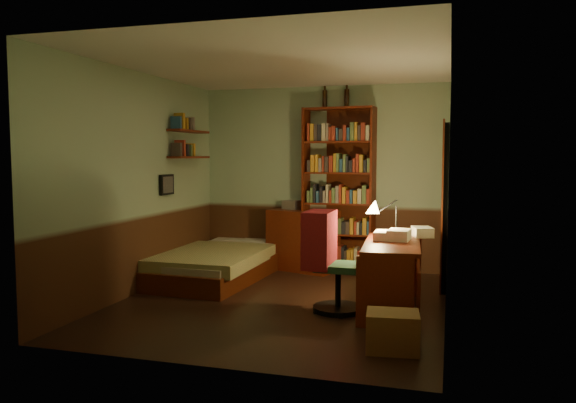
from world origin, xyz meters
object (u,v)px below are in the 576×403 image
(bed, at_px, (217,253))
(bookshelf, at_px, (339,190))
(mini_stereo, at_px, (292,205))
(office_chair, at_px, (338,266))
(cardboard_box_a, at_px, (393,331))
(dresser, at_px, (303,240))
(desk, at_px, (392,276))
(desk_lamp, at_px, (396,212))
(cardboard_box_b, at_px, (390,328))

(bed, height_order, bookshelf, bookshelf)
(mini_stereo, bearing_deg, bookshelf, 15.15)
(mini_stereo, distance_m, office_chair, 2.40)
(bookshelf, height_order, cardboard_box_a, bookshelf)
(dresser, distance_m, mini_stereo, 0.54)
(mini_stereo, bearing_deg, cardboard_box_a, -42.24)
(bookshelf, xyz_separation_m, desk, (0.93, -1.86, -0.78))
(desk_lamp, xyz_separation_m, cardboard_box_b, (0.08, -1.31, -0.90))
(desk, height_order, office_chair, office_chair)
(bed, distance_m, dresser, 1.26)
(dresser, height_order, office_chair, office_chair)
(bed, relative_size, cardboard_box_a, 5.11)
(desk, xyz_separation_m, desk_lamp, (0.00, 0.37, 0.64))
(desk_lamp, xyz_separation_m, cardboard_box_a, (0.13, -1.59, -0.84))
(bookshelf, bearing_deg, office_chair, -74.24)
(bed, relative_size, dresser, 2.30)
(desk_lamp, relative_size, office_chair, 0.57)
(bed, height_order, cardboard_box_b, bed)
(bed, distance_m, bookshelf, 1.89)
(bed, distance_m, cardboard_box_a, 3.36)
(bookshelf, bearing_deg, desk, -58.69)
(desk, xyz_separation_m, office_chair, (-0.53, -0.18, 0.12))
(mini_stereo, height_order, cardboard_box_a, mini_stereo)
(bed, bearing_deg, cardboard_box_b, -34.57)
(bed, relative_size, desk_lamp, 3.99)
(bed, height_order, mini_stereo, mini_stereo)
(desk, bearing_deg, cardboard_box_a, -87.70)
(mini_stereo, height_order, bookshelf, bookshelf)
(dresser, height_order, mini_stereo, mini_stereo)
(dresser, relative_size, mini_stereo, 4.14)
(bed, bearing_deg, mini_stereo, 53.36)
(mini_stereo, bearing_deg, cardboard_box_b, -40.65)
(desk, bearing_deg, office_chair, -164.83)
(bed, height_order, dresser, dresser)
(bookshelf, bearing_deg, cardboard_box_b, -65.40)
(bed, relative_size, cardboard_box_b, 7.55)
(desk, distance_m, desk_lamp, 0.74)
(dresser, xyz_separation_m, cardboard_box_a, (1.56, -3.00, -0.26))
(cardboard_box_a, bearing_deg, bed, 138.88)
(desk_lamp, relative_size, cardboard_box_b, 1.89)
(dresser, distance_m, desk, 2.28)
(desk, height_order, cardboard_box_a, desk)
(desk, bearing_deg, desk_lamp, 85.86)
(office_chair, bearing_deg, desk_lamp, 46.88)
(bed, height_order, desk_lamp, desk_lamp)
(bed, bearing_deg, desk_lamp, -11.03)
(cardboard_box_b, bearing_deg, cardboard_box_a, -79.65)
(dresser, bearing_deg, bed, -121.69)
(mini_stereo, xyz_separation_m, cardboard_box_b, (1.70, -2.85, -0.81))
(desk, xyz_separation_m, cardboard_box_b, (0.08, -0.94, -0.26))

